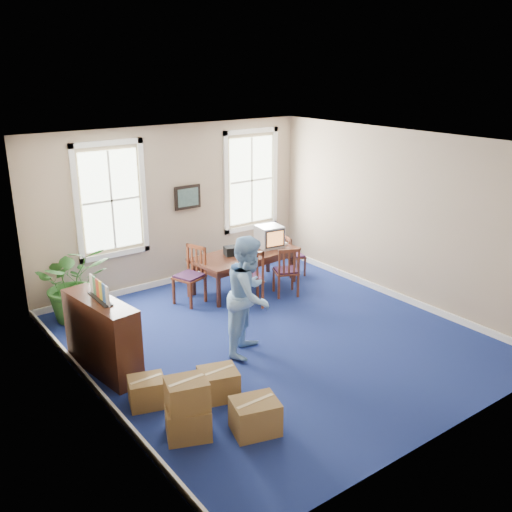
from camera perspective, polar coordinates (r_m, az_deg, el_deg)
floor at (r=9.51m, az=1.67°, el=-8.21°), size 6.50×6.50×0.00m
ceiling at (r=8.55m, az=1.88°, el=11.27°), size 6.50×6.50×0.00m
wall_back at (r=11.54m, az=-8.25°, el=4.97°), size 6.50×0.00×6.50m
wall_front at (r=6.82m, az=18.91°, el=-5.77°), size 6.50×0.00×6.50m
wall_left at (r=7.54m, az=-16.54°, el=-3.15°), size 0.00×6.50×6.50m
wall_right at (r=10.94m, az=14.28°, el=3.81°), size 0.00×6.50×6.50m
baseboard_back at (r=11.97m, az=-7.84°, el=-2.24°), size 6.00×0.04×0.12m
baseboard_left at (r=8.23m, az=-15.33°, el=-13.11°), size 0.04×6.50×0.12m
baseboard_right at (r=11.40m, az=13.56°, el=-3.70°), size 0.04×6.50×0.12m
window_left at (r=10.92m, az=-14.30°, el=5.41°), size 1.40×0.12×2.20m
window_right at (r=12.44m, az=-0.49°, el=7.57°), size 1.40×0.12×2.20m
wall_picture at (r=11.60m, az=-6.86°, el=5.86°), size 0.58×0.06×0.48m
conference_table at (r=11.41m, az=-1.09°, el=-1.46°), size 2.26×1.19×0.74m
crt_tv at (r=11.62m, az=1.34°, el=1.98°), size 0.55×0.59×0.44m
game_console at (r=11.82m, az=2.62°, el=1.26°), size 0.17×0.20×0.04m
equipment_bag at (r=11.16m, az=-2.28°, el=0.55°), size 0.39×0.30×0.17m
chair_near_left at (r=10.54m, az=-0.74°, el=-2.12°), size 0.66×0.66×1.12m
chair_near_right at (r=11.07m, az=3.01°, el=-1.45°), size 0.59×0.59×0.99m
chair_end_left at (r=10.71m, az=-6.71°, el=-2.00°), size 0.62×0.62×1.08m
chair_end_right at (r=12.13m, az=3.87°, el=0.05°), size 0.47×0.47×0.86m
man at (r=8.74m, az=-0.66°, el=-3.95°), size 1.16×1.12×1.88m
credenza at (r=8.61m, az=-15.13°, el=-7.63°), size 0.62×1.53×1.16m
brochure_rack at (r=8.32m, az=-15.42°, el=-3.02°), size 0.26×0.73×0.32m
potted_plant at (r=10.42m, az=-17.77°, el=-2.53°), size 1.42×1.29×1.38m
cardboard_boxes at (r=7.26m, az=-5.84°, el=-13.91°), size 1.78×1.78×0.81m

